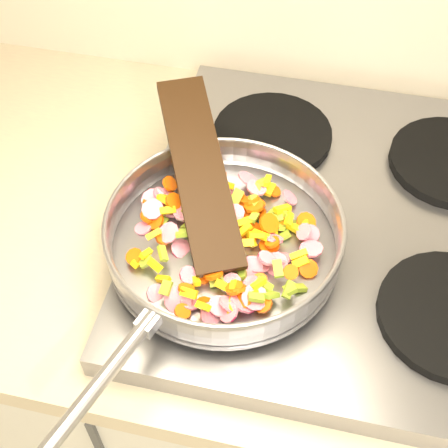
# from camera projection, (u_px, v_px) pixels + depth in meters

# --- Properties ---
(cooktop) EXTENTS (0.60, 0.60, 0.04)m
(cooktop) POSITION_uv_depth(u_px,v_px,m) (349.00, 226.00, 0.91)
(cooktop) COLOR #939399
(cooktop) RESTS_ON counter_top
(grate_fl) EXTENTS (0.19, 0.19, 0.02)m
(grate_fl) POSITION_uv_depth(u_px,v_px,m) (236.00, 275.00, 0.83)
(grate_fl) COLOR black
(grate_fl) RESTS_ON cooktop
(grate_bl) EXTENTS (0.19, 0.19, 0.02)m
(grate_bl) POSITION_uv_depth(u_px,v_px,m) (272.00, 134.00, 1.00)
(grate_bl) COLOR black
(grate_bl) RESTS_ON cooktop
(saute_pan) EXTENTS (0.35, 0.51, 0.06)m
(saute_pan) POSITION_uv_depth(u_px,v_px,m) (223.00, 234.00, 0.82)
(saute_pan) COLOR #9E9EA5
(saute_pan) RESTS_ON grate_fl
(vegetable_heap) EXTENTS (0.27, 0.26, 0.05)m
(vegetable_heap) POSITION_uv_depth(u_px,v_px,m) (226.00, 237.00, 0.83)
(vegetable_heap) COLOR #D5144A
(vegetable_heap) RESTS_ON saute_pan
(wooden_spatula) EXTENTS (0.18, 0.29, 0.10)m
(wooden_spatula) POSITION_uv_depth(u_px,v_px,m) (199.00, 171.00, 0.84)
(wooden_spatula) COLOR black
(wooden_spatula) RESTS_ON saute_pan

